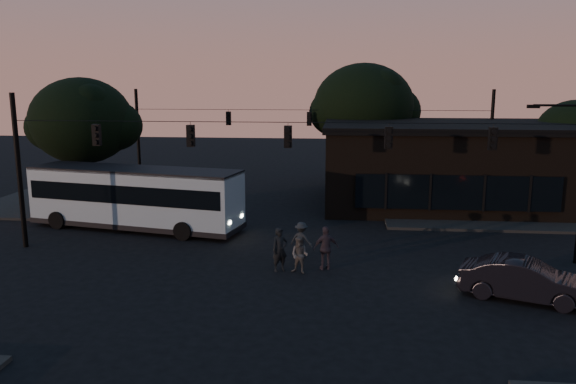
# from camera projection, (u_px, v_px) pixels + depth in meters

# --- Properties ---
(ground) EXTENTS (120.00, 120.00, 0.00)m
(ground) POSITION_uv_depth(u_px,v_px,m) (278.00, 284.00, 22.51)
(ground) COLOR black
(ground) RESTS_ON ground
(sidewalk_far_right) EXTENTS (14.00, 10.00, 0.15)m
(sidewalk_far_right) POSITION_uv_depth(u_px,v_px,m) (494.00, 211.00, 35.03)
(sidewalk_far_right) COLOR black
(sidewalk_far_right) RESTS_ON ground
(sidewalk_far_left) EXTENTS (14.00, 10.00, 0.15)m
(sidewalk_far_left) POSITION_uv_depth(u_px,v_px,m) (94.00, 202.00, 37.51)
(sidewalk_far_left) COLOR black
(sidewalk_far_left) RESTS_ON ground
(building) EXTENTS (15.40, 10.41, 5.40)m
(building) POSITION_uv_depth(u_px,v_px,m) (442.00, 164.00, 36.74)
(building) COLOR black
(building) RESTS_ON ground
(tree_behind) EXTENTS (7.60, 7.60, 9.43)m
(tree_behind) POSITION_uv_depth(u_px,v_px,m) (364.00, 106.00, 42.43)
(tree_behind) COLOR black
(tree_behind) RESTS_ON ground
(tree_right) EXTENTS (5.20, 5.20, 6.86)m
(tree_right) POSITION_uv_depth(u_px,v_px,m) (576.00, 133.00, 37.49)
(tree_right) COLOR black
(tree_right) RESTS_ON ground
(tree_left) EXTENTS (6.40, 6.40, 8.30)m
(tree_left) POSITION_uv_depth(u_px,v_px,m) (82.00, 121.00, 35.48)
(tree_left) COLOR black
(tree_left) RESTS_ON ground
(signal_rig_near) EXTENTS (26.24, 0.30, 7.50)m
(signal_rig_near) POSITION_uv_depth(u_px,v_px,m) (288.00, 161.00, 25.57)
(signal_rig_near) COLOR black
(signal_rig_near) RESTS_ON ground
(signal_rig_far) EXTENTS (26.24, 0.30, 7.50)m
(signal_rig_far) POSITION_uv_depth(u_px,v_px,m) (309.00, 134.00, 41.24)
(signal_rig_far) COLOR black
(signal_rig_far) RESTS_ON ground
(bus) EXTENTS (12.31, 5.17, 3.38)m
(bus) POSITION_uv_depth(u_px,v_px,m) (135.00, 195.00, 30.75)
(bus) COLOR #879FAC
(bus) RESTS_ON ground
(car) EXTENTS (4.93, 3.18, 1.54)m
(car) POSITION_uv_depth(u_px,v_px,m) (525.00, 280.00, 20.78)
(car) COLOR black
(car) RESTS_ON ground
(pedestrian_a) EXTENTS (0.83, 0.75, 1.90)m
(pedestrian_a) POSITION_uv_depth(u_px,v_px,m) (280.00, 250.00, 23.93)
(pedestrian_a) COLOR black
(pedestrian_a) RESTS_ON ground
(pedestrian_b) EXTENTS (0.92, 0.81, 1.58)m
(pedestrian_b) POSITION_uv_depth(u_px,v_px,m) (300.00, 255.00, 23.70)
(pedestrian_b) COLOR #504D49
(pedestrian_b) RESTS_ON ground
(pedestrian_c) EXTENTS (1.21, 0.80, 1.92)m
(pedestrian_c) POSITION_uv_depth(u_px,v_px,m) (326.00, 248.00, 24.13)
(pedestrian_c) COLOR #322931
(pedestrian_c) RESTS_ON ground
(pedestrian_d) EXTENTS (1.22, 0.96, 1.66)m
(pedestrian_d) POSITION_uv_depth(u_px,v_px,m) (301.00, 240.00, 25.87)
(pedestrian_d) COLOR black
(pedestrian_d) RESTS_ON ground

